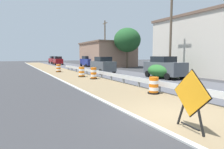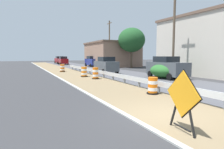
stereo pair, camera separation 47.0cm
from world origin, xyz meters
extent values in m
plane|color=#333335|center=(0.00, 0.00, 0.00)|extent=(160.00, 160.00, 0.00)
cube|color=#7F6B4C|center=(0.87, 0.00, 0.00)|extent=(4.14, 120.00, 0.01)
cube|color=#ADADA8|center=(-1.30, 0.00, 0.00)|extent=(0.20, 120.00, 0.11)
cube|color=slate|center=(2.77, 1.53, 0.35)|extent=(0.12, 0.12, 0.70)
cube|color=slate|center=(2.77, 3.60, 0.35)|extent=(0.12, 0.12, 0.70)
cube|color=slate|center=(2.77, 5.68, 0.35)|extent=(0.12, 0.12, 0.70)
cube|color=slate|center=(2.77, 7.75, 0.35)|extent=(0.12, 0.12, 0.70)
cube|color=slate|center=(2.77, 9.83, 0.35)|extent=(0.12, 0.12, 0.70)
cube|color=slate|center=(2.77, 11.90, 0.35)|extent=(0.12, 0.12, 0.70)
cube|color=slate|center=(2.77, 13.98, 0.35)|extent=(0.12, 0.12, 0.70)
cube|color=slate|center=(2.77, 16.06, 0.35)|extent=(0.12, 0.12, 0.70)
cube|color=slate|center=(2.77, 18.13, 0.35)|extent=(0.12, 0.12, 0.70)
cube|color=slate|center=(2.77, 20.21, 0.35)|extent=(0.12, 0.12, 0.70)
cube|color=slate|center=(2.77, 22.28, 0.35)|extent=(0.12, 0.12, 0.70)
cube|color=slate|center=(2.77, 24.36, 0.35)|extent=(0.12, 0.12, 0.70)
cube|color=black|center=(-0.58, -1.67, 0.52)|extent=(0.10, 0.39, 1.06)
cube|color=black|center=(-0.50, -0.98, 0.52)|extent=(0.10, 0.39, 1.06)
cube|color=black|center=(-0.54, -1.33, 0.12)|extent=(0.13, 0.72, 0.04)
cube|color=orange|center=(-0.56, -1.32, 1.12)|extent=(0.20, 1.38, 1.38)
cube|color=black|center=(-0.54, -1.33, 1.12)|extent=(0.19, 1.46, 1.47)
cylinder|color=orange|center=(2.14, 3.40, 0.10)|extent=(0.55, 0.55, 0.20)
cylinder|color=white|center=(2.14, 3.40, 0.30)|extent=(0.55, 0.55, 0.20)
cylinder|color=orange|center=(2.14, 3.40, 0.49)|extent=(0.55, 0.55, 0.20)
cylinder|color=white|center=(2.14, 3.40, 0.69)|extent=(0.55, 0.55, 0.20)
cylinder|color=orange|center=(2.14, 3.40, 0.89)|extent=(0.55, 0.55, 0.20)
cylinder|color=black|center=(2.14, 3.40, 0.04)|extent=(0.69, 0.69, 0.08)
cylinder|color=orange|center=(1.72, 11.48, 0.11)|extent=(0.55, 0.55, 0.22)
cylinder|color=white|center=(1.72, 11.48, 0.33)|extent=(0.55, 0.55, 0.22)
cylinder|color=orange|center=(1.72, 11.48, 0.56)|extent=(0.55, 0.55, 0.22)
cylinder|color=white|center=(1.72, 11.48, 0.78)|extent=(0.55, 0.55, 0.22)
cylinder|color=orange|center=(1.72, 11.48, 1.00)|extent=(0.55, 0.55, 0.22)
cylinder|color=black|center=(1.72, 11.48, 0.04)|extent=(0.69, 0.69, 0.08)
cylinder|color=orange|center=(1.31, 13.74, 0.11)|extent=(0.59, 0.59, 0.21)
cylinder|color=white|center=(1.31, 13.74, 0.32)|extent=(0.59, 0.59, 0.21)
cylinder|color=orange|center=(1.31, 13.74, 0.53)|extent=(0.59, 0.59, 0.21)
cylinder|color=white|center=(1.31, 13.74, 0.74)|extent=(0.59, 0.59, 0.21)
cylinder|color=orange|center=(1.31, 13.74, 0.95)|extent=(0.59, 0.59, 0.21)
cylinder|color=black|center=(1.31, 13.74, 0.04)|extent=(0.73, 0.73, 0.08)
cylinder|color=orange|center=(0.49, 20.86, 0.10)|extent=(0.59, 0.59, 0.21)
cylinder|color=white|center=(0.49, 20.86, 0.31)|extent=(0.59, 0.59, 0.21)
cylinder|color=orange|center=(0.49, 20.86, 0.52)|extent=(0.59, 0.59, 0.21)
cylinder|color=white|center=(0.49, 20.86, 0.73)|extent=(0.59, 0.59, 0.21)
cylinder|color=orange|center=(0.49, 20.86, 0.94)|extent=(0.59, 0.59, 0.21)
cylinder|color=black|center=(0.49, 20.86, 0.04)|extent=(0.74, 0.74, 0.08)
cube|color=#4C5156|center=(5.13, 16.62, 0.92)|extent=(1.93, 4.42, 1.21)
cube|color=black|center=(5.12, 16.44, 1.81)|extent=(1.67, 2.06, 0.56)
cylinder|color=black|center=(4.29, 18.09, 0.32)|extent=(0.24, 0.65, 0.64)
cylinder|color=black|center=(6.07, 18.02, 0.32)|extent=(0.24, 0.65, 0.64)
cylinder|color=black|center=(4.19, 15.21, 0.32)|extent=(0.24, 0.65, 0.64)
cylinder|color=black|center=(5.97, 15.15, 0.32)|extent=(0.24, 0.65, 0.64)
cube|color=navy|center=(8.63, 31.05, 0.95)|extent=(1.92, 4.15, 1.26)
cube|color=black|center=(8.62, 31.21, 1.86)|extent=(1.66, 1.94, 0.56)
cylinder|color=black|center=(9.56, 29.74, 0.32)|extent=(0.25, 0.65, 0.64)
cylinder|color=black|center=(7.81, 29.67, 0.32)|extent=(0.25, 0.65, 0.64)
cylinder|color=black|center=(9.46, 32.43, 0.32)|extent=(0.25, 0.65, 0.64)
cylinder|color=black|center=(7.70, 32.36, 0.32)|extent=(0.25, 0.65, 0.64)
cube|color=maroon|center=(4.94, 41.71, 0.89)|extent=(1.84, 4.27, 1.15)
cube|color=black|center=(4.93, 41.54, 1.75)|extent=(1.62, 1.98, 0.56)
cylinder|color=black|center=(4.08, 43.12, 0.32)|extent=(0.23, 0.64, 0.64)
cylinder|color=black|center=(5.84, 43.09, 0.32)|extent=(0.23, 0.64, 0.64)
cylinder|color=black|center=(4.03, 40.33, 0.32)|extent=(0.23, 0.64, 0.64)
cylinder|color=black|center=(5.79, 40.30, 0.32)|extent=(0.23, 0.64, 0.64)
cube|color=#4C5156|center=(8.31, 8.95, 0.96)|extent=(2.00, 4.48, 1.28)
cube|color=black|center=(8.31, 9.13, 1.88)|extent=(1.74, 2.08, 0.56)
cylinder|color=black|center=(9.20, 7.46, 0.32)|extent=(0.24, 0.65, 0.64)
cylinder|color=black|center=(7.33, 7.52, 0.32)|extent=(0.24, 0.65, 0.64)
cylinder|color=black|center=(9.28, 10.38, 0.32)|extent=(0.24, 0.65, 0.64)
cylinder|color=black|center=(7.41, 10.43, 0.32)|extent=(0.24, 0.65, 0.64)
cube|color=maroon|center=(5.35, 48.54, 0.90)|extent=(2.07, 4.57, 1.17)
cube|color=black|center=(5.35, 48.36, 1.77)|extent=(1.81, 2.12, 0.56)
cylinder|color=black|center=(4.33, 50.00, 0.32)|extent=(0.24, 0.65, 0.64)
cylinder|color=black|center=(6.27, 50.06, 0.32)|extent=(0.24, 0.65, 0.64)
cylinder|color=black|center=(4.42, 47.03, 0.32)|extent=(0.24, 0.65, 0.64)
cylinder|color=black|center=(6.36, 47.08, 0.32)|extent=(0.24, 0.65, 0.64)
cube|color=beige|center=(14.99, 9.23, 3.24)|extent=(6.70, 10.86, 6.49)
cube|color=brown|center=(14.99, 9.23, 6.64)|extent=(6.97, 11.30, 0.30)
cube|color=#93705B|center=(12.74, 30.46, 2.36)|extent=(8.41, 10.72, 4.71)
cube|color=brown|center=(12.74, 30.46, 4.86)|extent=(8.74, 11.15, 0.30)
cylinder|color=brown|center=(9.69, 9.58, 4.49)|extent=(0.24, 0.24, 8.97)
cylinder|color=brown|center=(10.96, 27.72, 4.44)|extent=(0.24, 0.24, 8.87)
cube|color=brown|center=(10.96, 27.72, 8.37)|extent=(0.12, 1.80, 0.10)
ellipsoid|color=#286028|center=(8.37, 8.93, 0.76)|extent=(3.38, 3.38, 1.51)
cylinder|color=#4C3D2D|center=(13.39, 23.60, 1.55)|extent=(0.36, 0.36, 3.10)
ellipsoid|color=#1E4C23|center=(13.39, 23.60, 5.01)|extent=(4.80, 4.80, 4.32)
camera|label=1|loc=(-5.19, -5.00, 2.24)|focal=30.02mm
camera|label=2|loc=(-4.77, -5.22, 2.24)|focal=30.02mm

